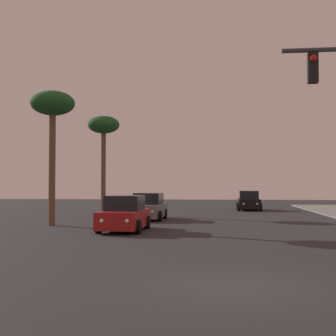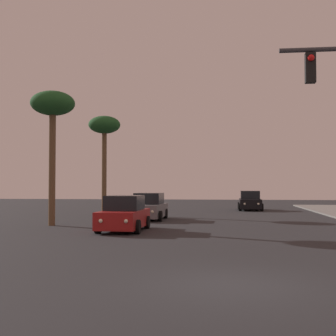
{
  "view_description": "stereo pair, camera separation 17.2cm",
  "coord_description": "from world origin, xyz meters",
  "px_view_note": "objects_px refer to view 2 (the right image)",
  "views": [
    {
      "loc": [
        -0.35,
        -10.35,
        2.18
      ],
      "look_at": [
        -3.29,
        15.55,
        3.13
      ],
      "focal_mm": 50.0,
      "sensor_mm": 36.0,
      "label": 1
    },
    {
      "loc": [
        -0.18,
        -10.33,
        2.18
      ],
      "look_at": [
        -3.29,
        15.55,
        3.13
      ],
      "focal_mm": 50.0,
      "sensor_mm": 36.0,
      "label": 2
    }
  ],
  "objects_px": {
    "car_black": "(250,201)",
    "car_grey": "(149,208)",
    "palm_tree_mid": "(104,129)",
    "palm_tree_near": "(53,109)",
    "car_red": "(124,215)"
  },
  "relations": [
    {
      "from": "car_black",
      "to": "palm_tree_near",
      "type": "height_order",
      "value": "palm_tree_near"
    },
    {
      "from": "car_black",
      "to": "palm_tree_mid",
      "type": "bearing_deg",
      "value": 31.96
    },
    {
      "from": "car_black",
      "to": "car_grey",
      "type": "height_order",
      "value": "same"
    },
    {
      "from": "car_red",
      "to": "car_black",
      "type": "bearing_deg",
      "value": -108.97
    },
    {
      "from": "car_red",
      "to": "palm_tree_near",
      "type": "height_order",
      "value": "palm_tree_near"
    },
    {
      "from": "car_black",
      "to": "car_grey",
      "type": "xyz_separation_m",
      "value": [
        -6.95,
        -12.03,
        0.0
      ]
    },
    {
      "from": "car_red",
      "to": "palm_tree_mid",
      "type": "relative_size",
      "value": 0.58
    },
    {
      "from": "palm_tree_mid",
      "to": "palm_tree_near",
      "type": "bearing_deg",
      "value": -91.57
    },
    {
      "from": "car_black",
      "to": "palm_tree_near",
      "type": "xyz_separation_m",
      "value": [
        -11.47,
        -16.84,
        5.53
      ]
    },
    {
      "from": "car_red",
      "to": "palm_tree_mid",
      "type": "xyz_separation_m",
      "value": [
        -4.22,
        12.4,
        5.63
      ]
    },
    {
      "from": "car_red",
      "to": "palm_tree_mid",
      "type": "bearing_deg",
      "value": -70.24
    },
    {
      "from": "car_black",
      "to": "palm_tree_mid",
      "type": "relative_size",
      "value": 0.58
    },
    {
      "from": "car_black",
      "to": "palm_tree_mid",
      "type": "xyz_separation_m",
      "value": [
        -11.2,
        -6.84,
        5.63
      ]
    },
    {
      "from": "car_red",
      "to": "car_black",
      "type": "relative_size",
      "value": 1.0
    },
    {
      "from": "palm_tree_near",
      "to": "palm_tree_mid",
      "type": "bearing_deg",
      "value": 88.43
    }
  ]
}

